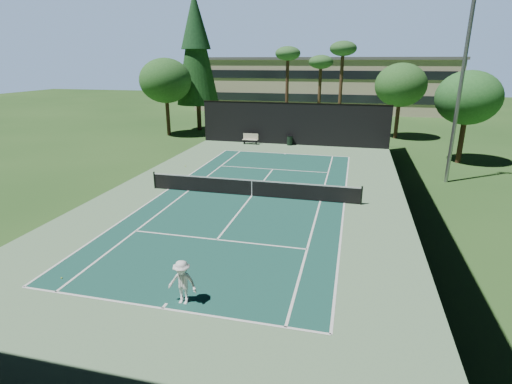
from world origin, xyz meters
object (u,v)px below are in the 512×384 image
at_px(tennis_ball_c, 251,185).
at_px(tennis_ball_d, 185,166).
at_px(tennis_ball_a, 62,278).
at_px(park_bench, 250,139).
at_px(tennis_net, 252,187).
at_px(player, 182,282).
at_px(tennis_ball_b, 244,187).
at_px(trash_bin, 290,140).

height_order(tennis_ball_c, tennis_ball_d, tennis_ball_c).
bearing_deg(tennis_ball_a, park_bench, 88.94).
relative_size(tennis_net, tennis_ball_c, 169.53).
bearing_deg(tennis_ball_c, park_bench, 104.68).
height_order(tennis_net, tennis_ball_a, tennis_net).
distance_m(player, tennis_ball_b, 13.06).
height_order(park_bench, trash_bin, park_bench).
relative_size(tennis_net, player, 8.19).
height_order(tennis_net, tennis_ball_b, tennis_net).
bearing_deg(player, tennis_ball_b, 99.37).
distance_m(tennis_ball_b, tennis_ball_c, 0.56).
bearing_deg(tennis_ball_d, park_bench, 74.59).
distance_m(tennis_net, park_bench, 15.84).
height_order(tennis_ball_d, park_bench, park_bench).
height_order(tennis_net, park_bench, tennis_net).
bearing_deg(tennis_ball_c, player, -85.27).
xyz_separation_m(tennis_net, park_bench, (-4.06, 15.31, -0.01)).
distance_m(player, tennis_ball_c, 13.47).
bearing_deg(player, tennis_ball_d, 116.12).
bearing_deg(tennis_ball_b, trash_bin, 87.22).
distance_m(tennis_ball_a, tennis_ball_c, 13.63).
height_order(player, tennis_ball_d, player).
bearing_deg(tennis_ball_b, player, -83.59).
distance_m(tennis_net, tennis_ball_d, 8.78).
distance_m(tennis_ball_c, trash_bin, 13.68).
xyz_separation_m(tennis_net, trash_bin, (-0.23, 15.68, -0.08)).
distance_m(tennis_ball_c, park_bench, 13.77).
relative_size(park_bench, trash_bin, 1.59).
height_order(tennis_ball_c, park_bench, park_bench).
distance_m(tennis_ball_d, trash_bin, 11.99).
bearing_deg(tennis_ball_c, trash_bin, 88.59).
xyz_separation_m(tennis_net, tennis_ball_b, (-0.92, 1.56, -0.52)).
xyz_separation_m(park_bench, trash_bin, (3.83, 0.36, -0.07)).
xyz_separation_m(tennis_ball_c, trash_bin, (0.34, 13.67, 0.44)).
bearing_deg(tennis_ball_c, tennis_ball_a, -106.96).
xyz_separation_m(player, tennis_ball_b, (-1.45, 12.96, -0.75)).
bearing_deg(tennis_ball_b, park_bench, 102.86).
height_order(tennis_ball_b, tennis_ball_d, tennis_ball_d).
distance_m(player, tennis_ball_a, 5.15).
distance_m(tennis_net, tennis_ball_b, 1.88).
bearing_deg(tennis_ball_c, tennis_net, -74.14).
xyz_separation_m(tennis_ball_c, tennis_ball_d, (-6.16, 3.60, -0.00)).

